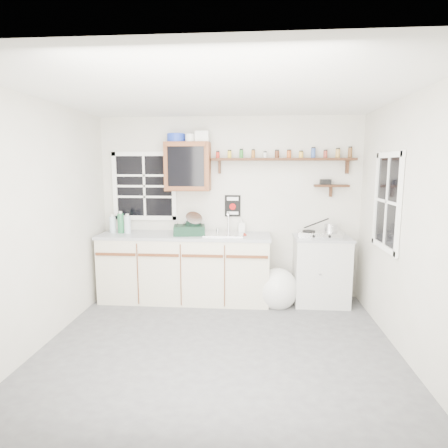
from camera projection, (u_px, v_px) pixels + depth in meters
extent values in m
cube|color=#4A4A4C|center=(219.00, 346.00, 3.86)|extent=(3.60, 3.20, 0.02)
cube|color=white|center=(218.00, 92.00, 3.48)|extent=(3.60, 3.20, 0.02)
cube|color=beige|center=(42.00, 224.00, 3.81)|extent=(0.02, 3.20, 2.50)
cube|color=beige|center=(409.00, 228.00, 3.53)|extent=(0.02, 3.20, 2.50)
cube|color=beige|center=(229.00, 208.00, 5.26)|extent=(3.60, 0.02, 2.50)
cube|color=beige|center=(192.00, 272.00, 2.08)|extent=(3.60, 0.02, 2.50)
cube|color=beige|center=(185.00, 269.00, 5.12)|extent=(2.27, 0.60, 0.88)
cube|color=gray|center=(184.00, 236.00, 5.05)|extent=(2.31, 0.62, 0.04)
cube|color=#5F3119|center=(115.00, 254.00, 4.84)|extent=(0.53, 0.02, 0.03)
cube|color=#5F3119|center=(158.00, 255.00, 4.79)|extent=(0.53, 0.02, 0.03)
cube|color=#5F3119|center=(202.00, 256.00, 4.75)|extent=(0.53, 0.02, 0.03)
cube|color=#5F3119|center=(247.00, 257.00, 4.71)|extent=(0.53, 0.02, 0.03)
cube|color=beige|center=(321.00, 271.00, 5.00)|extent=(0.70, 0.55, 0.88)
cube|color=gray|center=(322.00, 238.00, 4.93)|extent=(0.73, 0.57, 0.03)
cube|color=silver|center=(224.00, 234.00, 5.00)|extent=(0.52, 0.44, 0.03)
cylinder|color=silver|center=(228.00, 223.00, 5.14)|extent=(0.02, 0.02, 0.28)
cylinder|color=silver|center=(228.00, 214.00, 5.06)|extent=(0.02, 0.14, 0.02)
cube|color=brown|center=(188.00, 166.00, 5.05)|extent=(0.60, 0.30, 0.65)
cube|color=black|center=(186.00, 167.00, 4.89)|extent=(0.48, 0.02, 0.52)
cylinder|color=#1933A5|center=(176.00, 138.00, 5.01)|extent=(0.24, 0.24, 0.11)
cube|color=silver|center=(202.00, 137.00, 4.98)|extent=(0.18, 0.15, 0.14)
cylinder|color=silver|center=(190.00, 138.00, 4.94)|extent=(0.12, 0.12, 0.10)
cube|color=black|center=(283.00, 159.00, 5.00)|extent=(1.91, 0.18, 0.04)
cube|color=black|center=(220.00, 167.00, 5.12)|extent=(0.03, 0.10, 0.18)
cube|color=black|center=(347.00, 167.00, 4.99)|extent=(0.03, 0.10, 0.18)
cylinder|color=red|center=(218.00, 155.00, 5.06)|extent=(0.05, 0.05, 0.08)
cylinder|color=black|center=(218.00, 152.00, 5.05)|extent=(0.04, 0.04, 0.02)
cylinder|color=gold|center=(230.00, 155.00, 5.04)|extent=(0.05, 0.05, 0.09)
cylinder|color=black|center=(230.00, 151.00, 5.04)|extent=(0.05, 0.05, 0.02)
cylinder|color=#267226|center=(241.00, 154.00, 5.03)|extent=(0.05, 0.05, 0.10)
cylinder|color=black|center=(241.00, 149.00, 5.02)|extent=(0.05, 0.05, 0.02)
cylinder|color=#99591E|center=(253.00, 154.00, 5.02)|extent=(0.05, 0.05, 0.10)
cylinder|color=black|center=(253.00, 150.00, 5.01)|extent=(0.04, 0.04, 0.02)
cylinder|color=silver|center=(265.00, 155.00, 5.01)|extent=(0.05, 0.05, 0.07)
cylinder|color=black|center=(265.00, 152.00, 5.00)|extent=(0.04, 0.04, 0.02)
cylinder|color=#4C2614|center=(277.00, 154.00, 4.99)|extent=(0.06, 0.06, 0.09)
cylinder|color=black|center=(277.00, 150.00, 4.99)|extent=(0.05, 0.05, 0.02)
cylinder|color=#B24C19|center=(289.00, 154.00, 4.98)|extent=(0.06, 0.06, 0.09)
cylinder|color=black|center=(289.00, 150.00, 4.97)|extent=(0.05, 0.05, 0.02)
cylinder|color=gold|center=(301.00, 155.00, 4.97)|extent=(0.06, 0.06, 0.08)
cylinder|color=black|center=(301.00, 151.00, 4.96)|extent=(0.05, 0.05, 0.02)
cylinder|color=#334C8C|center=(313.00, 153.00, 4.95)|extent=(0.06, 0.06, 0.13)
cylinder|color=black|center=(313.00, 148.00, 4.94)|extent=(0.05, 0.05, 0.02)
cylinder|color=maroon|center=(325.00, 154.00, 4.94)|extent=(0.05, 0.05, 0.09)
cylinder|color=black|center=(326.00, 150.00, 4.94)|extent=(0.05, 0.05, 0.02)
cylinder|color=#BF8C3F|center=(338.00, 154.00, 4.93)|extent=(0.06, 0.06, 0.11)
cylinder|color=black|center=(338.00, 149.00, 4.92)|extent=(0.05, 0.05, 0.02)
cylinder|color=brown|center=(350.00, 153.00, 4.92)|extent=(0.05, 0.05, 0.13)
cylinder|color=black|center=(350.00, 147.00, 4.91)|extent=(0.05, 0.05, 0.02)
cube|color=black|center=(331.00, 186.00, 5.01)|extent=(0.45, 0.15, 0.03)
cube|color=black|center=(331.00, 191.00, 5.06)|extent=(0.03, 0.08, 0.14)
cube|color=black|center=(326.00, 182.00, 5.01)|extent=(0.14, 0.10, 0.07)
cube|color=black|center=(233.00, 206.00, 5.23)|extent=(0.22, 0.01, 0.30)
cube|color=white|center=(233.00, 199.00, 5.20)|extent=(0.16, 0.00, 0.05)
cylinder|color=#A50C0C|center=(233.00, 207.00, 5.22)|extent=(0.09, 0.01, 0.09)
cube|color=white|center=(233.00, 213.00, 5.23)|extent=(0.16, 0.00, 0.04)
cube|color=black|center=(144.00, 186.00, 5.28)|extent=(0.85, 0.02, 0.90)
cube|color=white|center=(144.00, 186.00, 5.28)|extent=(0.93, 0.03, 0.98)
cube|color=black|center=(387.00, 202.00, 4.04)|extent=(0.02, 0.70, 1.00)
cube|color=white|center=(387.00, 202.00, 4.04)|extent=(0.03, 0.78, 1.08)
cylinder|color=silver|center=(113.00, 225.00, 5.14)|extent=(0.08, 0.08, 0.22)
cylinder|color=silver|center=(112.00, 216.00, 5.12)|extent=(0.05, 0.05, 0.03)
cylinder|color=#23693E|center=(121.00, 223.00, 5.12)|extent=(0.08, 0.08, 0.27)
cylinder|color=silver|center=(120.00, 212.00, 5.10)|extent=(0.05, 0.05, 0.03)
cylinder|color=silver|center=(128.00, 225.00, 5.11)|extent=(0.08, 0.08, 0.24)
cylinder|color=silver|center=(127.00, 215.00, 5.09)|extent=(0.05, 0.05, 0.03)
cube|color=black|center=(189.00, 230.00, 5.01)|extent=(0.45, 0.37, 0.12)
cylinder|color=silver|center=(193.00, 221.00, 4.99)|extent=(0.32, 0.34, 0.25)
imported|color=white|center=(242.00, 225.00, 5.15)|extent=(0.10, 0.10, 0.20)
cube|color=maroon|center=(241.00, 235.00, 4.97)|extent=(0.15, 0.13, 0.02)
cube|color=silver|center=(320.00, 234.00, 4.91)|extent=(0.58, 0.34, 0.07)
cylinder|color=black|center=(309.00, 231.00, 4.91)|extent=(0.17, 0.17, 0.01)
cylinder|color=black|center=(330.00, 231.00, 4.89)|extent=(0.17, 0.17, 0.01)
cylinder|color=silver|center=(331.00, 228.00, 4.88)|extent=(0.17, 0.17, 0.11)
cylinder|color=black|center=(316.00, 223.00, 4.98)|extent=(0.30, 0.19, 0.17)
ellipsoid|color=silver|center=(277.00, 289.00, 4.92)|extent=(0.48, 0.43, 0.50)
cone|color=silver|center=(279.00, 273.00, 4.88)|extent=(0.14, 0.14, 0.14)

